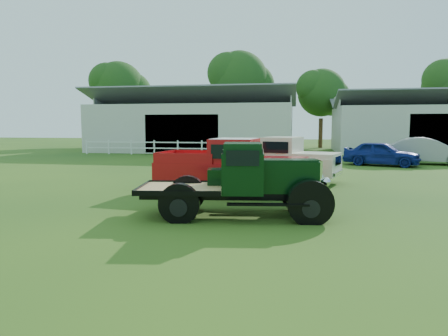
% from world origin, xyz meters
% --- Properties ---
extents(ground, '(120.00, 120.00, 0.00)m').
position_xyz_m(ground, '(0.00, 0.00, 0.00)').
color(ground, '#224417').
extents(shed_left, '(18.80, 10.20, 5.60)m').
position_xyz_m(shed_left, '(-7.00, 26.00, 2.80)').
color(shed_left, '#B0AFA6').
rests_on(shed_left, ground).
extents(shed_right, '(16.80, 9.20, 5.20)m').
position_xyz_m(shed_right, '(14.00, 27.00, 2.60)').
color(shed_right, '#B0AFA6').
rests_on(shed_right, ground).
extents(fence_rail, '(14.20, 0.16, 1.20)m').
position_xyz_m(fence_rail, '(-8.00, 20.00, 0.60)').
color(fence_rail, white).
rests_on(fence_rail, ground).
extents(tree_a, '(6.30, 6.30, 10.50)m').
position_xyz_m(tree_a, '(-18.00, 33.00, 5.25)').
color(tree_a, '#295A15').
rests_on(tree_a, ground).
extents(tree_b, '(6.90, 6.90, 11.50)m').
position_xyz_m(tree_b, '(-4.00, 34.00, 5.75)').
color(tree_b, '#295A15').
rests_on(tree_b, ground).
extents(tree_c, '(5.40, 5.40, 9.00)m').
position_xyz_m(tree_c, '(5.00, 33.00, 4.50)').
color(tree_c, '#295A15').
rests_on(tree_c, ground).
extents(vintage_flatbed, '(5.11, 2.59, 1.94)m').
position_xyz_m(vintage_flatbed, '(0.96, -0.85, 0.97)').
color(vintage_flatbed, black).
rests_on(vintage_flatbed, ground).
extents(red_pickup, '(5.55, 2.56, 1.96)m').
position_xyz_m(red_pickup, '(0.22, 2.63, 0.98)').
color(red_pickup, '#B10E11').
rests_on(red_pickup, ground).
extents(white_pickup, '(5.42, 3.35, 1.86)m').
position_xyz_m(white_pickup, '(1.75, 6.08, 0.93)').
color(white_pickup, beige).
rests_on(white_pickup, ground).
extents(misc_car_blue, '(4.62, 3.09, 1.46)m').
position_xyz_m(misc_car_blue, '(7.43, 13.84, 0.73)').
color(misc_car_blue, navy).
rests_on(misc_car_blue, ground).
extents(misc_car_grey, '(5.23, 2.66, 1.64)m').
position_xyz_m(misc_car_grey, '(10.39, 15.32, 0.82)').
color(misc_car_grey, gray).
rests_on(misc_car_grey, ground).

